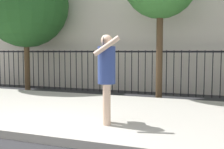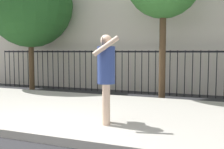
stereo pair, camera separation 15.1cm
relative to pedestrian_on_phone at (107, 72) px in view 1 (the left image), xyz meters
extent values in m
plane|color=#28282B|center=(-1.01, -1.11, -1.16)|extent=(60.00, 60.00, 0.00)
cube|color=#B2ADA3|center=(-1.01, 1.09, -1.08)|extent=(28.00, 4.40, 0.15)
cube|color=black|center=(-1.01, 4.79, 0.39)|extent=(12.00, 0.04, 0.06)
cylinder|color=black|center=(-7.01, 4.79, -0.36)|extent=(0.03, 0.03, 1.60)
cylinder|color=black|center=(-6.76, 4.79, -0.36)|extent=(0.03, 0.03, 1.60)
cylinder|color=black|center=(-6.50, 4.79, -0.36)|extent=(0.03, 0.03, 1.60)
cylinder|color=black|center=(-6.25, 4.79, -0.36)|extent=(0.03, 0.03, 1.60)
cylinder|color=black|center=(-5.99, 4.79, -0.36)|extent=(0.03, 0.03, 1.60)
cylinder|color=black|center=(-5.74, 4.79, -0.36)|extent=(0.03, 0.03, 1.60)
cylinder|color=black|center=(-5.48, 4.79, -0.36)|extent=(0.03, 0.03, 1.60)
cylinder|color=black|center=(-5.23, 4.79, -0.36)|extent=(0.03, 0.03, 1.60)
cylinder|color=black|center=(-4.97, 4.79, -0.36)|extent=(0.03, 0.03, 1.60)
cylinder|color=black|center=(-4.71, 4.79, -0.36)|extent=(0.03, 0.03, 1.60)
cylinder|color=black|center=(-4.46, 4.79, -0.36)|extent=(0.03, 0.03, 1.60)
cylinder|color=black|center=(-4.20, 4.79, -0.36)|extent=(0.03, 0.03, 1.60)
cylinder|color=black|center=(-3.95, 4.79, -0.36)|extent=(0.03, 0.03, 1.60)
cylinder|color=black|center=(-3.69, 4.79, -0.36)|extent=(0.03, 0.03, 1.60)
cylinder|color=black|center=(-3.44, 4.79, -0.36)|extent=(0.03, 0.03, 1.60)
cylinder|color=black|center=(-3.18, 4.79, -0.36)|extent=(0.03, 0.03, 1.60)
cylinder|color=black|center=(-2.93, 4.79, -0.36)|extent=(0.03, 0.03, 1.60)
cylinder|color=black|center=(-2.67, 4.79, -0.36)|extent=(0.03, 0.03, 1.60)
cylinder|color=black|center=(-2.42, 4.79, -0.36)|extent=(0.03, 0.03, 1.60)
cylinder|color=black|center=(-2.16, 4.79, -0.36)|extent=(0.03, 0.03, 1.60)
cylinder|color=black|center=(-1.91, 4.79, -0.36)|extent=(0.03, 0.03, 1.60)
cylinder|color=black|center=(-1.65, 4.79, -0.36)|extent=(0.03, 0.03, 1.60)
cylinder|color=black|center=(-1.40, 4.79, -0.36)|extent=(0.03, 0.03, 1.60)
cylinder|color=black|center=(-1.14, 4.79, -0.36)|extent=(0.03, 0.03, 1.60)
cylinder|color=black|center=(-0.88, 4.79, -0.36)|extent=(0.03, 0.03, 1.60)
cylinder|color=black|center=(-0.63, 4.79, -0.36)|extent=(0.03, 0.03, 1.60)
cylinder|color=black|center=(-0.37, 4.79, -0.36)|extent=(0.03, 0.03, 1.60)
cylinder|color=black|center=(-0.12, 4.79, -0.36)|extent=(0.03, 0.03, 1.60)
cylinder|color=black|center=(0.14, 4.79, -0.36)|extent=(0.03, 0.03, 1.60)
cylinder|color=black|center=(0.39, 4.79, -0.36)|extent=(0.03, 0.03, 1.60)
cylinder|color=black|center=(0.65, 4.79, -0.36)|extent=(0.03, 0.03, 1.60)
cylinder|color=black|center=(0.90, 4.79, -0.36)|extent=(0.03, 0.03, 1.60)
cylinder|color=black|center=(1.16, 4.79, -0.36)|extent=(0.03, 0.03, 1.60)
cylinder|color=black|center=(1.41, 4.79, -0.36)|extent=(0.03, 0.03, 1.60)
cylinder|color=black|center=(1.67, 4.79, -0.36)|extent=(0.03, 0.03, 1.60)
cylinder|color=black|center=(1.92, 4.79, -0.36)|extent=(0.03, 0.03, 1.60)
cylinder|color=black|center=(2.18, 4.79, -0.36)|extent=(0.03, 0.03, 1.60)
cylinder|color=beige|center=(0.05, -0.12, -0.61)|extent=(0.15, 0.15, 0.79)
cylinder|color=beige|center=(-0.03, 0.07, -0.61)|extent=(0.15, 0.15, 0.79)
cylinder|color=#33478C|center=(0.01, -0.02, 0.14)|extent=(0.44, 0.44, 0.72)
sphere|color=beige|center=(0.01, -0.02, 0.61)|extent=(0.22, 0.22, 0.22)
cylinder|color=beige|center=(0.08, -0.21, 0.50)|extent=(0.50, 0.27, 0.39)
cylinder|color=beige|center=(-0.06, 0.16, 0.12)|extent=(0.09, 0.09, 0.55)
cube|color=black|center=(0.01, -0.19, 0.59)|extent=(0.04, 0.07, 0.15)
cube|color=brown|center=(-0.09, 0.22, 0.03)|extent=(0.25, 0.32, 0.34)
cylinder|color=#4C3823|center=(-5.09, 4.21, 0.08)|extent=(0.21, 0.21, 2.48)
sphere|color=#235623|center=(-5.09, 4.21, 2.25)|extent=(3.39, 3.39, 3.39)
cylinder|color=#4C3823|center=(0.30, 3.92, 0.42)|extent=(0.21, 0.21, 3.14)
camera|label=1|loc=(1.92, -4.90, 0.40)|focal=43.80mm
camera|label=2|loc=(2.06, -4.84, 0.40)|focal=43.80mm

